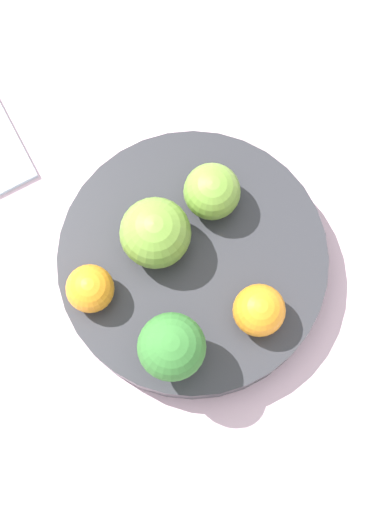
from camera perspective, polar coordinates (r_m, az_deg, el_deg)
name	(u,v)px	position (r m, az deg, el deg)	size (l,w,h in m)	color
ground_plane	(192,273)	(0.79, 0.00, -1.12)	(6.00, 6.00, 0.00)	gray
table_surface	(192,270)	(0.78, 0.00, -0.97)	(1.20, 1.20, 0.02)	silver
bowl	(192,263)	(0.76, 0.00, -0.50)	(0.24, 0.24, 0.04)	#2D2D33
broccoli	(171,347)	(0.68, -1.42, -6.09)	(0.06, 0.06, 0.07)	#99C17A
apple_red	(211,191)	(0.73, 1.29, 4.32)	(0.05, 0.05, 0.05)	olive
apple_green	(155,233)	(0.71, -2.52, 1.54)	(0.06, 0.06, 0.06)	olive
orange_front	(89,289)	(0.72, -6.87, -2.18)	(0.04, 0.04, 0.04)	orange
orange_back	(258,310)	(0.71, 4.45, -3.64)	(0.04, 0.04, 0.04)	orange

